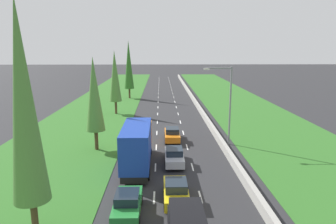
# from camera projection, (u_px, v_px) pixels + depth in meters

# --- Properties ---
(ground_plane) EXTENTS (300.00, 300.00, 0.00)m
(ground_plane) POSITION_uv_depth(u_px,v_px,m) (167.00, 104.00, 61.49)
(ground_plane) COLOR #28282B
(ground_plane) RESTS_ON ground
(grass_verge_left) EXTENTS (14.00, 140.00, 0.04)m
(grass_verge_left) POSITION_uv_depth(u_px,v_px,m) (103.00, 105.00, 61.18)
(grass_verge_left) COLOR #2D6623
(grass_verge_left) RESTS_ON ground
(grass_verge_right) EXTENTS (14.00, 140.00, 0.04)m
(grass_verge_right) POSITION_uv_depth(u_px,v_px,m) (238.00, 104.00, 61.82)
(grass_verge_right) COLOR #2D6623
(grass_verge_right) RESTS_ON ground
(median_barrier) EXTENTS (0.44, 120.00, 0.85)m
(median_barrier) POSITION_uv_depth(u_px,v_px,m) (195.00, 102.00, 61.53)
(median_barrier) COLOR #9E9B93
(median_barrier) RESTS_ON ground
(lane_markings) EXTENTS (3.64, 116.00, 0.01)m
(lane_markings) POSITION_uv_depth(u_px,v_px,m) (167.00, 104.00, 61.48)
(lane_markings) COLOR white
(lane_markings) RESTS_ON ground
(green_sedan_left_lane_second) EXTENTS (1.82, 4.50, 1.64)m
(green_sedan_left_lane_second) POSITION_uv_depth(u_px,v_px,m) (128.00, 204.00, 20.73)
(green_sedan_left_lane_second) COLOR #237A33
(green_sedan_left_lane_second) RESTS_ON ground
(yellow_sedan_centre_lane) EXTENTS (1.82, 4.50, 1.64)m
(yellow_sedan_centre_lane) POSITION_uv_depth(u_px,v_px,m) (176.00, 191.00, 22.51)
(yellow_sedan_centre_lane) COLOR yellow
(yellow_sedan_centre_lane) RESTS_ON ground
(silver_sedan_centre_lane) EXTENTS (1.82, 4.50, 1.64)m
(silver_sedan_centre_lane) POSITION_uv_depth(u_px,v_px,m) (174.00, 156.00, 29.82)
(silver_sedan_centre_lane) COLOR silver
(silver_sedan_centre_lane) RESTS_ON ground
(orange_sedan_centre_lane) EXTENTS (1.82, 4.50, 1.64)m
(orange_sedan_centre_lane) POSITION_uv_depth(u_px,v_px,m) (172.00, 134.00, 37.33)
(orange_sedan_centre_lane) COLOR orange
(orange_sedan_centre_lane) RESTS_ON ground
(blue_box_truck_left_lane) EXTENTS (2.46, 9.40, 4.18)m
(blue_box_truck_left_lane) POSITION_uv_depth(u_px,v_px,m) (137.00, 145.00, 28.83)
(blue_box_truck_left_lane) COLOR black
(blue_box_truck_left_lane) RESTS_ON ground
(poplar_tree_nearest) EXTENTS (2.15, 2.15, 13.92)m
(poplar_tree_nearest) POSITION_uv_depth(u_px,v_px,m) (24.00, 104.00, 17.19)
(poplar_tree_nearest) COLOR #4C3823
(poplar_tree_nearest) RESTS_ON ground
(poplar_tree_second) EXTENTS (2.06, 2.06, 10.21)m
(poplar_tree_second) POSITION_uv_depth(u_px,v_px,m) (94.00, 95.00, 33.00)
(poplar_tree_second) COLOR #4C3823
(poplar_tree_second) RESTS_ON ground
(poplar_tree_third) EXTENTS (2.07, 2.07, 10.65)m
(poplar_tree_third) POSITION_uv_depth(u_px,v_px,m) (115.00, 76.00, 51.49)
(poplar_tree_third) COLOR #4C3823
(poplar_tree_third) RESTS_ON ground
(poplar_tree_fourth) EXTENTS (2.12, 2.12, 12.65)m
(poplar_tree_fourth) POSITION_uv_depth(u_px,v_px,m) (129.00, 65.00, 67.52)
(poplar_tree_fourth) COLOR #4C3823
(poplar_tree_fourth) RESTS_ON ground
(street_light_mast) EXTENTS (3.20, 0.28, 9.00)m
(street_light_mast) POSITION_uv_depth(u_px,v_px,m) (227.00, 100.00, 35.07)
(street_light_mast) COLOR gray
(street_light_mast) RESTS_ON ground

